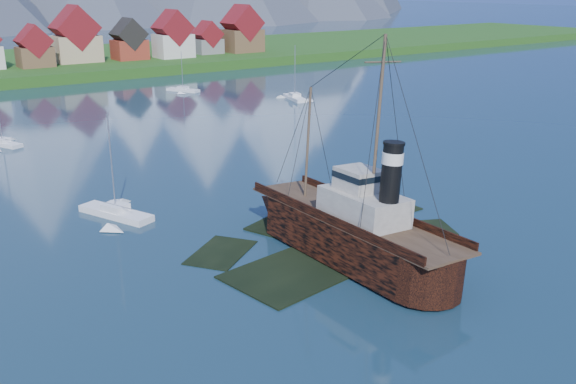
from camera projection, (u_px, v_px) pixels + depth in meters
ground at (325, 251)px, 66.87m from camera, size 1400.00×1400.00×0.00m
shoal at (325, 244)px, 69.63m from camera, size 31.71×21.24×1.14m
seawall at (10, 89)px, 168.69m from camera, size 600.00×2.50×2.00m
tugboat_wreck at (341, 227)px, 65.44m from camera, size 6.92×29.80×23.61m
sailboat_c at (3, 144)px, 110.16m from camera, size 5.15×8.41×10.65m
sailboat_d at (295, 98)px, 152.96m from camera, size 4.92×10.06×13.32m
sailboat_e at (183, 90)px, 164.60m from camera, size 6.11×9.17×10.57m
sailboat_f at (116, 214)px, 76.78m from camera, size 6.18×10.44×13.01m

